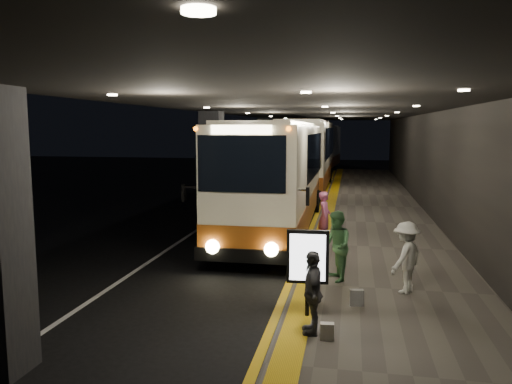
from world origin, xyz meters
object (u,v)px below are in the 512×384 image
(coach_second, at_px, (306,158))
(passenger_waiting_grey, at_px, (313,292))
(coach_third, at_px, (319,150))
(bag_plain, at_px, (327,331))
(passenger_waiting_white, at_px, (406,257))
(passenger_waiting_green, at_px, (336,246))
(info_sign, at_px, (308,259))
(stanchion_post, at_px, (307,255))
(bag_polka, at_px, (357,298))
(coach_main, at_px, (277,180))
(passenger_boarding, at_px, (325,217))

(coach_second, bearing_deg, passenger_waiting_grey, -84.94)
(coach_third, xyz_separation_m, passenger_waiting_grey, (2.15, -34.69, -0.95))
(coach_third, height_order, bag_plain, coach_third)
(coach_second, relative_size, passenger_waiting_white, 8.16)
(coach_second, relative_size, passenger_waiting_green, 7.70)
(coach_third, xyz_separation_m, info_sign, (1.99, -33.91, -0.55))
(info_sign, height_order, stanchion_post, info_sign)
(bag_plain, xyz_separation_m, stanchion_post, (-0.69, 3.75, 0.36))
(coach_third, xyz_separation_m, stanchion_post, (1.74, -31.18, -1.18))
(passenger_waiting_grey, distance_m, bag_polka, 1.83)
(coach_main, relative_size, passenger_boarding, 7.69)
(info_sign, bearing_deg, coach_third, 91.13)
(coach_second, distance_m, coach_third, 12.93)
(passenger_waiting_green, bearing_deg, coach_third, 169.23)
(passenger_waiting_grey, bearing_deg, passenger_waiting_white, 137.28)
(bag_polka, bearing_deg, passenger_waiting_green, 106.53)
(passenger_boarding, relative_size, bag_plain, 5.46)
(bag_polka, bearing_deg, bag_plain, -106.13)
(passenger_waiting_grey, height_order, info_sign, info_sign)
(coach_main, bearing_deg, passenger_waiting_white, -61.67)
(coach_second, bearing_deg, coach_third, 90.00)
(passenger_waiting_white, bearing_deg, passenger_waiting_green, -76.06)
(coach_second, height_order, bag_plain, coach_second)
(passenger_boarding, xyz_separation_m, info_sign, (0.02, -6.51, 0.34))
(coach_third, distance_m, stanchion_post, 31.25)
(coach_main, relative_size, bag_polka, 36.70)
(info_sign, bearing_deg, bag_plain, -69.13)
(bag_polka, bearing_deg, coach_main, 109.50)
(passenger_boarding, bearing_deg, passenger_waiting_white, -154.60)
(coach_third, xyz_separation_m, bag_polka, (2.94, -33.14, -1.53))
(passenger_boarding, bearing_deg, passenger_waiting_grey, -176.74)
(passenger_boarding, relative_size, info_sign, 0.95)
(coach_main, height_order, bag_polka, coach_main)
(coach_second, distance_m, passenger_boarding, 14.63)
(passenger_waiting_white, bearing_deg, coach_third, -139.03)
(passenger_boarding, distance_m, info_sign, 6.52)
(passenger_waiting_green, height_order, info_sign, info_sign)
(coach_second, xyz_separation_m, stanchion_post, (1.66, -18.26, -1.30))
(info_sign, xyz_separation_m, stanchion_post, (-0.25, 2.72, -0.64))
(coach_third, height_order, bag_polka, coach_third)
(bag_polka, xyz_separation_m, info_sign, (-0.95, -0.77, 0.98))
(coach_main, distance_m, info_sign, 9.05)
(coach_main, relative_size, passenger_waiting_grey, 8.28)
(coach_main, bearing_deg, passenger_boarding, -51.86)
(coach_third, distance_m, info_sign, 33.97)
(passenger_waiting_green, distance_m, info_sign, 2.46)
(coach_third, relative_size, stanchion_post, 12.09)
(passenger_boarding, relative_size, bag_polka, 4.77)
(passenger_waiting_white, distance_m, info_sign, 2.75)
(passenger_waiting_white, xyz_separation_m, passenger_waiting_grey, (-1.86, -2.62, -0.04))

